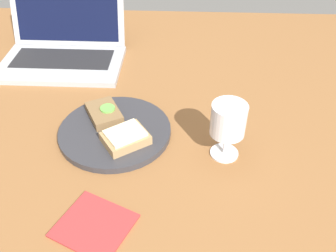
{
  "coord_description": "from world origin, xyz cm",
  "views": [
    {
      "loc": [
        13.04,
        -66.28,
        58.58
      ],
      "look_at": [
        10.04,
        -4.49,
        8.0
      ],
      "focal_mm": 40.0,
      "sensor_mm": 36.0,
      "label": 1
    }
  ],
  "objects_px": {
    "sandwich_with_cheese": "(125,137)",
    "wine_glass": "(228,122)",
    "sandwich_with_cucumber": "(104,113)",
    "napkin": "(94,225)",
    "plate": "(115,131)",
    "laptop": "(64,46)"
  },
  "relations": [
    {
      "from": "sandwich_with_cheese",
      "to": "wine_glass",
      "type": "distance_m",
      "value": 0.22
    },
    {
      "from": "sandwich_with_cucumber",
      "to": "sandwich_with_cheese",
      "type": "distance_m",
      "value": 0.11
    },
    {
      "from": "sandwich_with_cheese",
      "to": "napkin",
      "type": "relative_size",
      "value": 0.95
    },
    {
      "from": "plate",
      "to": "wine_glass",
      "type": "height_order",
      "value": "wine_glass"
    },
    {
      "from": "sandwich_with_cheese",
      "to": "laptop",
      "type": "bearing_deg",
      "value": 121.51
    },
    {
      "from": "wine_glass",
      "to": "sandwich_with_cheese",
      "type": "bearing_deg",
      "value": 177.04
    },
    {
      "from": "sandwich_with_cheese",
      "to": "napkin",
      "type": "bearing_deg",
      "value": -97.81
    },
    {
      "from": "sandwich_with_cheese",
      "to": "napkin",
      "type": "height_order",
      "value": "sandwich_with_cheese"
    },
    {
      "from": "sandwich_with_cheese",
      "to": "napkin",
      "type": "distance_m",
      "value": 0.21
    },
    {
      "from": "sandwich_with_cucumber",
      "to": "laptop",
      "type": "xyz_separation_m",
      "value": [
        -0.17,
        0.3,
        0.02
      ]
    },
    {
      "from": "laptop",
      "to": "napkin",
      "type": "xyz_separation_m",
      "value": [
        0.21,
        -0.59,
        -0.04
      ]
    },
    {
      "from": "napkin",
      "to": "wine_glass",
      "type": "bearing_deg",
      "value": 39.24
    },
    {
      "from": "wine_glass",
      "to": "sandwich_with_cucumber",
      "type": "bearing_deg",
      "value": 160.4
    },
    {
      "from": "plate",
      "to": "sandwich_with_cheese",
      "type": "bearing_deg",
      "value": -54.32
    },
    {
      "from": "wine_glass",
      "to": "laptop",
      "type": "xyz_separation_m",
      "value": [
        -0.45,
        0.39,
        -0.04
      ]
    },
    {
      "from": "sandwich_with_cucumber",
      "to": "plate",
      "type": "bearing_deg",
      "value": -54.94
    },
    {
      "from": "plate",
      "to": "sandwich_with_cucumber",
      "type": "distance_m",
      "value": 0.06
    },
    {
      "from": "plate",
      "to": "napkin",
      "type": "height_order",
      "value": "plate"
    },
    {
      "from": "plate",
      "to": "wine_glass",
      "type": "distance_m",
      "value": 0.26
    },
    {
      "from": "sandwich_with_cucumber",
      "to": "sandwich_with_cheese",
      "type": "bearing_deg",
      "value": -54.63
    },
    {
      "from": "plate",
      "to": "sandwich_with_cheese",
      "type": "xyz_separation_m",
      "value": [
        0.03,
        -0.04,
        0.02
      ]
    },
    {
      "from": "sandwich_with_cucumber",
      "to": "wine_glass",
      "type": "height_order",
      "value": "wine_glass"
    }
  ]
}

